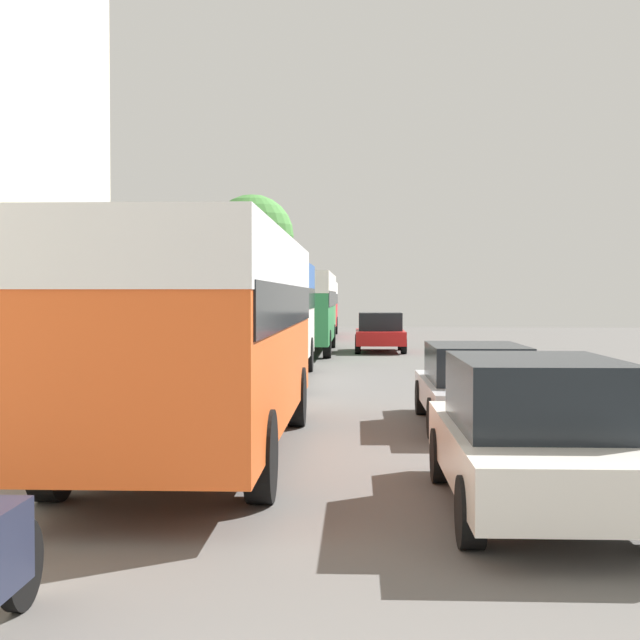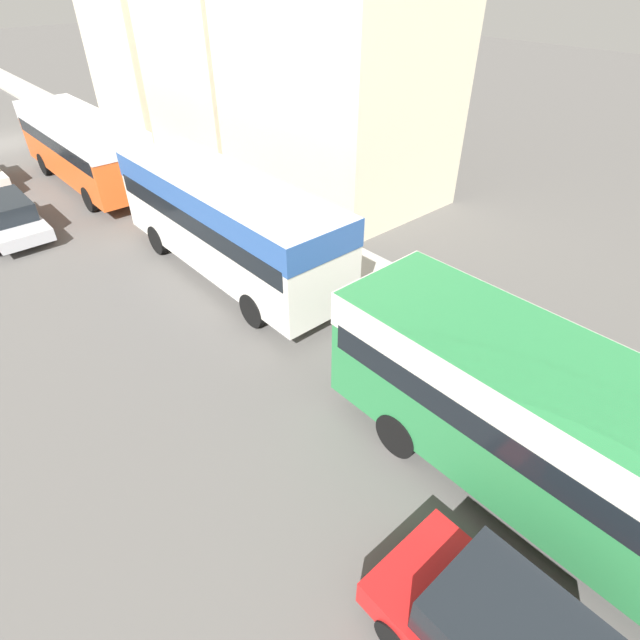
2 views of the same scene
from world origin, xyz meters
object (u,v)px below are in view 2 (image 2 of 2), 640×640
object	(u,v)px
bus_third_in_line	(602,447)
pedestrian_near_curb	(246,199)
bus_lead	(82,141)
motorcycle_behind_lead	(44,136)
bus_following	(227,215)
car_distant	(8,216)

from	to	relation	value
bus_third_in_line	pedestrian_near_curb	xyz separation A→B (m)	(-2.76, -14.27, -0.93)
bus_lead	motorcycle_behind_lead	xyz separation A→B (m)	(-0.21, -6.94, -1.28)
pedestrian_near_curb	bus_following	bearing A→B (deg)	47.30
bus_third_in_line	pedestrian_near_curb	bearing A→B (deg)	-100.96
bus_following	car_distant	size ratio (longest dim) A/B	2.02
bus_third_in_line	car_distant	bearing A→B (deg)	-77.60
bus_following	car_distant	world-z (taller)	bus_following
bus_lead	motorcycle_behind_lead	world-z (taller)	bus_lead
car_distant	bus_lead	bearing A→B (deg)	-144.56
bus_lead	bus_following	bearing A→B (deg)	92.27
bus_lead	car_distant	world-z (taller)	bus_lead
bus_following	motorcycle_behind_lead	xyz separation A→B (m)	(0.22, -17.72, -1.34)
bus_lead	bus_third_in_line	size ratio (longest dim) A/B	0.89
car_distant	bus_third_in_line	bearing A→B (deg)	102.40
car_distant	pedestrian_near_curb	bearing A→B (deg)	143.71
bus_third_in_line	car_distant	size ratio (longest dim) A/B	2.24
bus_following	bus_third_in_line	xyz separation A→B (m)	(0.32, 11.62, -0.03)
bus_lead	pedestrian_near_curb	xyz separation A→B (m)	(-2.87, 8.13, -0.90)
bus_following	bus_third_in_line	size ratio (longest dim) A/B	0.90
bus_third_in_line	pedestrian_near_curb	size ratio (longest dim) A/B	5.68
bus_third_in_line	pedestrian_near_curb	world-z (taller)	bus_third_in_line
bus_lead	bus_following	distance (m)	10.79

